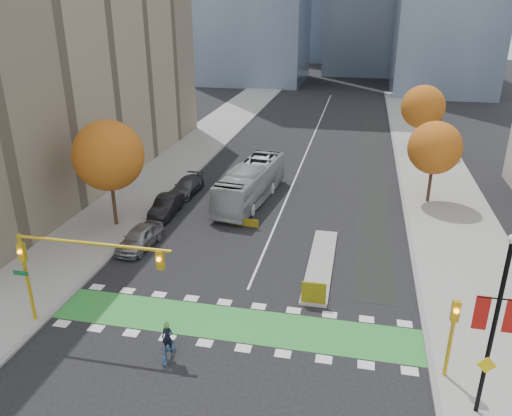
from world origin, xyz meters
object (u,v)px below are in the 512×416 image
at_px(tree_west, 108,156).
at_px(bus, 251,183).
at_px(tree_east_far, 423,107).
at_px(parked_car_c, 187,186).
at_px(traffic_signal_east, 453,328).
at_px(parked_car_a, 140,237).
at_px(banner_lamppost, 495,321).
at_px(tree_east_near, 435,148).
at_px(parked_car_b, 166,206).
at_px(hazard_board, 314,293).
at_px(traffic_signal_west, 68,260).
at_px(cyclist, 168,347).

xyz_separation_m(tree_west, bus, (9.00, 7.30, -3.99)).
bearing_deg(tree_east_far, parked_car_c, -139.88).
relative_size(traffic_signal_east, parked_car_a, 0.89).
bearing_deg(banner_lamppost, traffic_signal_east, 116.61).
distance_m(tree_west, parked_car_c, 9.76).
xyz_separation_m(tree_west, traffic_signal_east, (22.50, -12.51, -2.88)).
relative_size(tree_east_near, traffic_signal_east, 1.73).
bearing_deg(parked_car_b, hazard_board, -40.66).
distance_m(traffic_signal_west, traffic_signal_east, 18.48).
xyz_separation_m(bus, parked_car_a, (-5.61, -10.39, -0.85)).
bearing_deg(bus, traffic_signal_west, -96.98).
distance_m(tree_east_far, traffic_signal_east, 38.64).
bearing_deg(bus, hazard_board, -58.13).
relative_size(traffic_signal_east, parked_car_c, 0.86).
height_order(hazard_board, tree_east_near, tree_east_near).
relative_size(tree_east_near, bus, 0.61).
bearing_deg(parked_car_c, tree_west, -108.25).
bearing_deg(parked_car_b, tree_west, -137.40).
height_order(hazard_board, parked_car_b, parked_car_b).
bearing_deg(cyclist, tree_east_far, 66.41).
height_order(tree_west, traffic_signal_west, tree_west).
height_order(tree_west, tree_east_near, tree_west).
distance_m(hazard_board, tree_east_near, 19.93).
relative_size(tree_east_far, traffic_signal_west, 0.90).
bearing_deg(cyclist, bus, 88.61).
distance_m(tree_east_near, cyclist, 28.14).
xyz_separation_m(hazard_board, bus, (-7.00, 15.10, 0.83)).
relative_size(traffic_signal_west, cyclist, 4.30).
distance_m(banner_lamppost, bus, 26.35).
height_order(tree_west, parked_car_a, tree_west).
bearing_deg(parked_car_c, tree_east_near, 8.35).
relative_size(traffic_signal_east, banner_lamppost, 0.50).
height_order(cyclist, parked_car_b, cyclist).
relative_size(tree_east_far, cyclist, 3.86).
distance_m(cyclist, bus, 21.16).
height_order(traffic_signal_east, cyclist, traffic_signal_east).
relative_size(hazard_board, parked_car_b, 0.30).
distance_m(tree_west, bus, 12.25).
xyz_separation_m(hazard_board, cyclist, (-6.36, -6.04, -0.14)).
xyz_separation_m(tree_east_far, traffic_signal_west, (-20.43, -38.51, -1.21)).
bearing_deg(banner_lamppost, parked_car_b, 139.70).
bearing_deg(bus, tree_east_far, 57.35).
xyz_separation_m(traffic_signal_east, parked_car_c, (-19.50, 20.39, -2.04)).
distance_m(hazard_board, parked_car_b, 16.83).
bearing_deg(tree_west, hazard_board, -25.99).
height_order(traffic_signal_east, parked_car_a, traffic_signal_east).
height_order(hazard_board, tree_west, tree_west).
relative_size(cyclist, parked_car_c, 0.41).
bearing_deg(banner_lamppost, tree_east_near, 88.83).
distance_m(tree_east_near, tree_east_far, 16.01).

